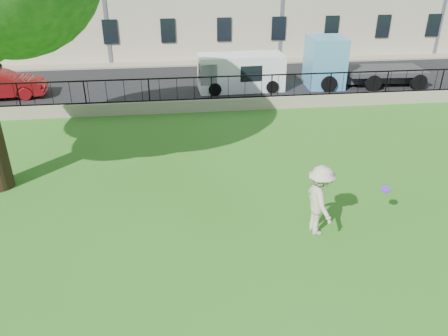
{
  "coord_description": "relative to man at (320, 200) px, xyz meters",
  "views": [
    {
      "loc": [
        -1.94,
        -8.63,
        7.21
      ],
      "look_at": [
        -0.43,
        3.5,
        1.06
      ],
      "focal_mm": 35.0,
      "sensor_mm": 36.0,
      "label": 1
    }
  ],
  "objects": [
    {
      "name": "sidewalk",
      "position": [
        -1.94,
        20.63,
        -0.97
      ],
      "size": [
        60.0,
        1.4,
        0.12
      ],
      "primitive_type": "cube",
      "color": "gray",
      "rests_on": "ground"
    },
    {
      "name": "retaining_wall",
      "position": [
        -1.94,
        10.73,
        -0.73
      ],
      "size": [
        50.0,
        0.4,
        0.6
      ],
      "primitive_type": "cube",
      "color": "gray",
      "rests_on": "ground"
    },
    {
      "name": "white_van",
      "position": [
        0.06,
        14.13,
        -0.03
      ],
      "size": [
        4.8,
        2.02,
        1.99
      ],
      "primitive_type": "cube",
      "rotation": [
        0.0,
        0.0,
        0.04
      ],
      "color": "white",
      "rests_on": "street"
    },
    {
      "name": "man",
      "position": [
        0.0,
        0.0,
        0.0
      ],
      "size": [
        0.86,
        1.38,
        2.06
      ],
      "primitive_type": "imported",
      "rotation": [
        0.0,
        0.0,
        1.65
      ],
      "color": "beige",
      "rests_on": "ground"
    },
    {
      "name": "frisbee",
      "position": [
        2.06,
        0.32,
        0.02
      ],
      "size": [
        0.34,
        0.34,
        0.12
      ],
      "primitive_type": "cylinder",
      "rotation": [
        0.21,
        -0.14,
        -0.33
      ],
      "color": "#6724CE"
    },
    {
      "name": "street",
      "position": [
        -1.94,
        15.43,
        -1.02
      ],
      "size": [
        60.0,
        9.0,
        0.01
      ],
      "primitive_type": "cube",
      "color": "black",
      "rests_on": "ground"
    },
    {
      "name": "iron_railing",
      "position": [
        -1.94,
        10.73,
        0.12
      ],
      "size": [
        50.0,
        0.05,
        1.13
      ],
      "color": "black",
      "rests_on": "retaining_wall"
    },
    {
      "name": "blue_truck",
      "position": [
        7.3,
        14.13,
        0.38
      ],
      "size": [
        6.81,
        2.74,
        2.81
      ],
      "primitive_type": "cube",
      "rotation": [
        0.0,
        0.0,
        -0.06
      ],
      "color": "#5AA6D2",
      "rests_on": "street"
    },
    {
      "name": "ground",
      "position": [
        -1.94,
        -1.27,
        -1.03
      ],
      "size": [
        120.0,
        120.0,
        0.0
      ],
      "primitive_type": "plane",
      "color": "#346D19",
      "rests_on": "ground"
    },
    {
      "name": "red_sedan",
      "position": [
        -12.94,
        14.13,
        -0.27
      ],
      "size": [
        4.74,
        2.04,
        1.52
      ],
      "primitive_type": "imported",
      "rotation": [
        0.0,
        0.0,
        1.67
      ],
      "color": "red",
      "rests_on": "street"
    }
  ]
}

